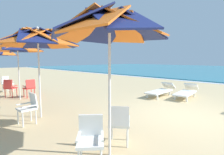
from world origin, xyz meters
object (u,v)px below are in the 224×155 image
object	(u,v)px
plastic_chair_0	(119,122)
plastic_chair_2	(29,106)
plastic_chair_4	(30,87)
plastic_chair_1	(91,137)
plastic_chair_3	(10,87)
sun_lounger_2	(161,90)
sun_lounger_1	(186,92)
beach_umbrella_0	(109,26)
beach_umbrella_1	(38,39)
beach_umbrella_2	(17,47)
plastic_chair_6	(7,83)

from	to	relation	value
plastic_chair_0	plastic_chair_2	distance (m)	2.79
plastic_chair_4	plastic_chair_1	bearing A→B (deg)	-12.16
plastic_chair_0	plastic_chair_1	size ratio (longest dim) A/B	1.00
plastic_chair_3	sun_lounger_2	world-z (taller)	plastic_chair_3
sun_lounger_1	beach_umbrella_0	bearing A→B (deg)	-79.46
beach_umbrella_0	plastic_chair_2	bearing A→B (deg)	-171.45
plastic_chair_0	sun_lounger_2	world-z (taller)	plastic_chair_0
beach_umbrella_1	sun_lounger_1	world-z (taller)	beach_umbrella_1
plastic_chair_1	beach_umbrella_2	bearing A→B (deg)	171.79
beach_umbrella_1	beach_umbrella_2	size ratio (longest dim) A/B	1.02
beach_umbrella_0	plastic_chair_6	size ratio (longest dim) A/B	3.20
plastic_chair_6	plastic_chair_0	bearing A→B (deg)	-1.12
plastic_chair_3	plastic_chair_6	world-z (taller)	same
plastic_chair_0	plastic_chair_1	distance (m)	0.91
plastic_chair_1	plastic_chair_3	distance (m)	7.14
beach_umbrella_2	plastic_chair_6	bearing A→B (deg)	176.49
plastic_chair_1	plastic_chair_4	bearing A→B (deg)	167.84
beach_umbrella_1	plastic_chair_4	distance (m)	3.89
plastic_chair_1	plastic_chair_2	bearing A→B (deg)	179.31
beach_umbrella_0	sun_lounger_2	distance (m)	6.41
beach_umbrella_0	plastic_chair_6	world-z (taller)	beach_umbrella_0
beach_umbrella_2	plastic_chair_6	size ratio (longest dim) A/B	3.14
beach_umbrella_1	sun_lounger_2	size ratio (longest dim) A/B	1.28
beach_umbrella_2	beach_umbrella_0	bearing A→B (deg)	-4.11
beach_umbrella_0	plastic_chair_3	bearing A→B (deg)	177.82
beach_umbrella_1	beach_umbrella_2	world-z (taller)	beach_umbrella_1
plastic_chair_1	plastic_chair_4	distance (m)	6.56
beach_umbrella_2	plastic_chair_3	xyz separation A→B (m)	(-0.79, -0.18, -1.86)
sun_lounger_2	beach_umbrella_1	bearing A→B (deg)	-99.63
beach_umbrella_0	plastic_chair_1	distance (m)	1.96
plastic_chair_1	sun_lounger_1	bearing A→B (deg)	99.91
plastic_chair_4	plastic_chair_6	world-z (taller)	same
sun_lounger_2	sun_lounger_1	bearing A→B (deg)	26.26
plastic_chair_2	plastic_chair_4	bearing A→B (deg)	159.37
plastic_chair_0	plastic_chair_6	size ratio (longest dim) A/B	1.00
beach_umbrella_2	plastic_chair_4	bearing A→B (deg)	101.82
plastic_chair_6	plastic_chair_1	bearing A→B (deg)	-6.88
beach_umbrella_1	plastic_chair_6	distance (m)	6.04
beach_umbrella_0	sun_lounger_1	xyz separation A→B (m)	(-1.15, 6.16, -2.12)
plastic_chair_1	beach_umbrella_1	world-z (taller)	beach_umbrella_1
plastic_chair_2	plastic_chair_3	size ratio (longest dim) A/B	1.00
beach_umbrella_0	plastic_chair_6	xyz separation A→B (m)	(-8.84, 0.61, -1.90)
beach_umbrella_1	plastic_chair_6	size ratio (longest dim) A/B	3.22
plastic_chair_6	sun_lounger_1	world-z (taller)	plastic_chair_6
plastic_chair_2	beach_umbrella_2	world-z (taller)	beach_umbrella_2
sun_lounger_1	sun_lounger_2	size ratio (longest dim) A/B	1.01
beach_umbrella_0	beach_umbrella_1	world-z (taller)	beach_umbrella_1
plastic_chair_1	beach_umbrella_0	bearing A→B (deg)	91.29
beach_umbrella_0	beach_umbrella_1	size ratio (longest dim) A/B	0.99
beach_umbrella_0	sun_lounger_1	world-z (taller)	beach_umbrella_0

